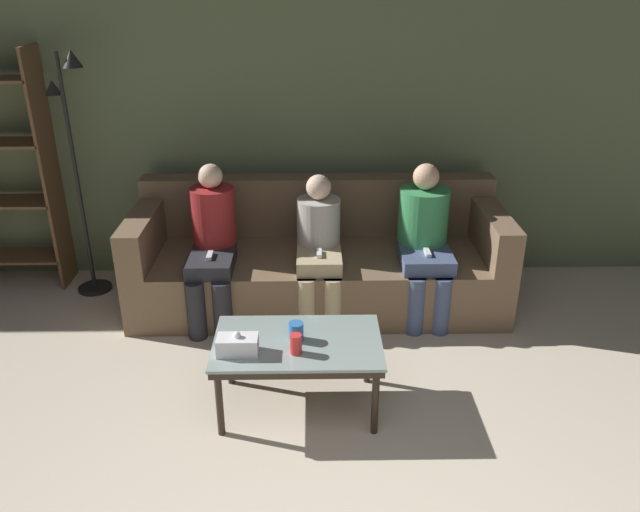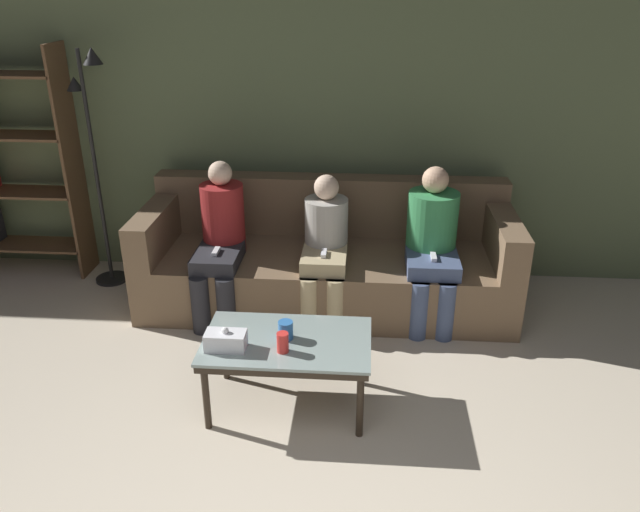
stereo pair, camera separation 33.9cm
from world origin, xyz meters
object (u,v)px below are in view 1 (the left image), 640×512
Objects in this scene: tissue_box at (238,345)px; seated_person_left_end at (212,241)px; seated_person_mid_left at (319,245)px; standing_lamp at (75,151)px; cup_near_left at (296,331)px; seated_person_mid_right at (424,237)px; cup_near_right at (296,344)px; coffee_table at (298,348)px; couch at (318,261)px.

seated_person_left_end reaches higher than tissue_box.
standing_lamp is at bearing 166.94° from seated_person_mid_left.
cup_near_left is 1.43m from seated_person_mid_right.
seated_person_left_end is 1.08× the size of seated_person_mid_left.
tissue_box reaches higher than cup_near_left.
cup_near_right is 1.24m from seated_person_mid_left.
seated_person_mid_left is at bearing 83.01° from coffee_table.
seated_person_mid_left is 0.93× the size of seated_person_mid_right.
cup_near_left is at bearing 120.53° from coffee_table.
cup_near_right is 0.10× the size of seated_person_mid_right.
standing_lamp is at bearing 134.80° from cup_near_right.
cup_near_left is (-0.14, -1.32, 0.18)m from couch.
seated_person_mid_left is (0.14, 1.10, 0.15)m from coffee_table.
cup_near_right reaches higher than coffee_table.
seated_person_left_end is (-0.61, 1.22, 0.08)m from cup_near_right.
couch is 1.53m from tissue_box.
cup_near_right is 0.52× the size of tissue_box.
coffee_table is at bearing -95.80° from couch.
tissue_box is (-0.45, -1.45, 0.18)m from couch.
couch is at bearing 84.44° from cup_near_right.
seated_person_mid_left is at bearing 82.53° from cup_near_left.
couch is 1.48× the size of standing_lamp.
tissue_box is at bearing -107.34° from couch.
standing_lamp reaches higher than seated_person_left_end.
cup_near_left is 0.13m from cup_near_right.
seated_person_mid_left is at bearing 0.19° from seated_person_left_end.
seated_person_left_end reaches higher than cup_near_right.
seated_person_mid_left reaches higher than tissue_box.
seated_person_mid_left is (0.14, 1.09, 0.05)m from cup_near_left.
seated_person_mid_right reaches higher than tissue_box.
standing_lamp reaches higher than cup_near_left.
coffee_table is 0.84× the size of seated_person_left_end.
tissue_box is 1.26m from seated_person_left_end.
standing_lamp reaches higher than couch.
couch is 2.46× the size of seated_person_mid_right.
coffee_table is 0.85× the size of seated_person_mid_right.
seated_person_mid_right is at bearing 51.27° from cup_near_left.
cup_near_right is at bearing -63.54° from seated_person_left_end.
seated_person_mid_left reaches higher than cup_near_right.
cup_near_left is 0.06× the size of standing_lamp.
coffee_table is 0.51× the size of standing_lamp.
standing_lamp is at bearing 137.12° from coffee_table.
coffee_table is at bearing -42.88° from standing_lamp.
coffee_table is 0.91× the size of seated_person_mid_left.
couch is 2.65× the size of seated_person_mid_left.
cup_near_right is 0.11× the size of seated_person_mid_left.
standing_lamp reaches higher than cup_near_right.
standing_lamp is 1.65× the size of seated_person_left_end.
coffee_table is 0.16m from cup_near_right.
seated_person_left_end is at bearing 103.75° from tissue_box.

